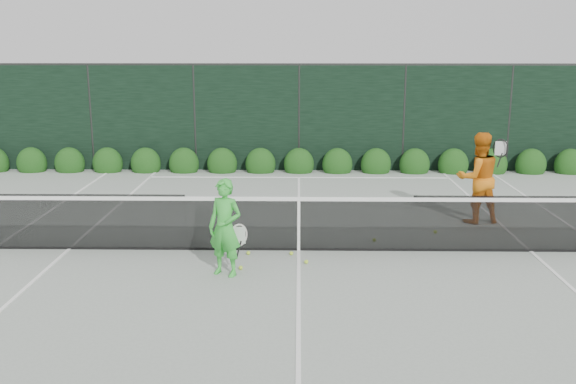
{
  "coord_description": "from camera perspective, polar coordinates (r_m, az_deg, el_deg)",
  "views": [
    {
      "loc": [
        -0.0,
        -10.89,
        3.59
      ],
      "look_at": [
        -0.19,
        0.3,
        1.0
      ],
      "focal_mm": 40.0,
      "sensor_mm": 36.0,
      "label": 1
    }
  ],
  "objects": [
    {
      "name": "ground",
      "position": [
        11.47,
        0.95,
        -5.22
      ],
      "size": [
        80.0,
        80.0,
        0.0
      ],
      "primitive_type": "plane",
      "color": "gray",
      "rests_on": "ground"
    },
    {
      "name": "tennis_net",
      "position": [
        11.31,
        0.84,
        -2.66
      ],
      "size": [
        12.9,
        0.1,
        1.07
      ],
      "color": "black",
      "rests_on": "ground"
    },
    {
      "name": "player_woman",
      "position": [
        10.12,
        -5.61,
        -3.18
      ],
      "size": [
        0.68,
        0.57,
        1.55
      ],
      "rotation": [
        0.0,
        0.0,
        -0.42
      ],
      "color": "green",
      "rests_on": "ground"
    },
    {
      "name": "player_man",
      "position": [
        13.6,
        16.54,
        1.22
      ],
      "size": [
        1.02,
        0.86,
        1.86
      ],
      "rotation": [
        0.0,
        0.0,
        3.32
      ],
      "color": "orange",
      "rests_on": "ground"
    },
    {
      "name": "court_lines",
      "position": [
        11.46,
        0.95,
        -5.19
      ],
      "size": [
        11.03,
        23.83,
        0.01
      ],
      "color": "white",
      "rests_on": "ground"
    },
    {
      "name": "windscreen_fence",
      "position": [
        8.44,
        0.97,
        -1.2
      ],
      "size": [
        32.0,
        21.07,
        3.06
      ],
      "color": "black",
      "rests_on": "ground"
    },
    {
      "name": "hedge_row",
      "position": [
        18.35,
        0.97,
        2.49
      ],
      "size": [
        31.66,
        0.65,
        0.94
      ],
      "color": "#11350E",
      "rests_on": "ground"
    },
    {
      "name": "tennis_balls",
      "position": [
        11.37,
        2.84,
        -5.21
      ],
      "size": [
        3.66,
        2.18,
        0.07
      ],
      "color": "#B6DE31",
      "rests_on": "ground"
    }
  ]
}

